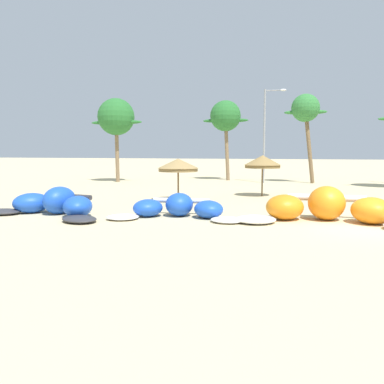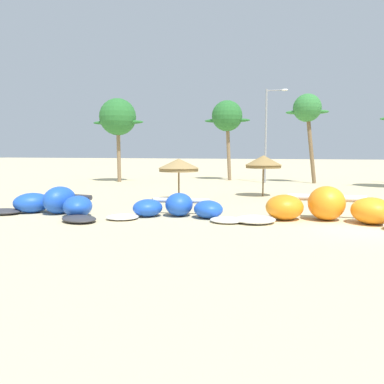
{
  "view_description": "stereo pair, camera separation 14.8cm",
  "coord_description": "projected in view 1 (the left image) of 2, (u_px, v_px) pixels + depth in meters",
  "views": [
    {
      "loc": [
        -2.38,
        -16.51,
        3.02
      ],
      "look_at": [
        -7.45,
        2.0,
        1.0
      ],
      "focal_mm": 36.73,
      "sensor_mm": 36.0,
      "label": 1
    },
    {
      "loc": [
        -2.23,
        -16.47,
        3.02
      ],
      "look_at": [
        -7.45,
        2.0,
        1.0
      ],
      "focal_mm": 36.73,
      "sensor_mm": 36.0,
      "label": 2
    }
  ],
  "objects": [
    {
      "name": "ground_plane",
      "position": [
        360.0,
        227.0,
        15.53
      ],
      "size": [
        260.0,
        260.0,
        0.0
      ],
      "primitive_type": "plane",
      "color": "beige"
    },
    {
      "name": "kite_far_left",
      "position": [
        54.0,
        204.0,
        18.52
      ],
      "size": [
        6.71,
        3.69,
        1.32
      ],
      "color": "#333338",
      "rests_on": "ground"
    },
    {
      "name": "kite_left",
      "position": [
        178.0,
        208.0,
        17.87
      ],
      "size": [
        6.36,
        3.22,
        1.08
      ],
      "color": "white",
      "rests_on": "ground"
    },
    {
      "name": "kite_left_of_center",
      "position": [
        327.0,
        208.0,
        16.77
      ],
      "size": [
        7.91,
        3.6,
        1.49
      ],
      "color": "white",
      "rests_on": "ground"
    },
    {
      "name": "beach_umbrella_near_van",
      "position": [
        178.0,
        165.0,
        23.6
      ],
      "size": [
        2.49,
        2.49,
        2.56
      ],
      "color": "brown",
      "rests_on": "ground"
    },
    {
      "name": "beach_umbrella_middle",
      "position": [
        263.0,
        162.0,
        25.93
      ],
      "size": [
        2.43,
        2.43,
        2.73
      ],
      "color": "brown",
      "rests_on": "ground"
    },
    {
      "name": "palm_leftmost",
      "position": [
        116.0,
        118.0,
        37.67
      ],
      "size": [
        5.3,
        3.53,
        8.04
      ],
      "color": "#7F6647",
      "rests_on": "ground"
    },
    {
      "name": "palm_left",
      "position": [
        225.0,
        117.0,
        39.9
      ],
      "size": [
        4.68,
        3.12,
        8.12
      ],
      "color": "#7F6647",
      "rests_on": "ground"
    },
    {
      "name": "palm_left_of_gap",
      "position": [
        306.0,
        110.0,
        36.27
      ],
      "size": [
        3.87,
        2.58,
        8.25
      ],
      "color": "brown",
      "rests_on": "ground"
    },
    {
      "name": "lamppost_west",
      "position": [
        266.0,
        130.0,
        36.63
      ],
      "size": [
        2.01,
        0.24,
        8.71
      ],
      "color": "gray",
      "rests_on": "ground"
    }
  ]
}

